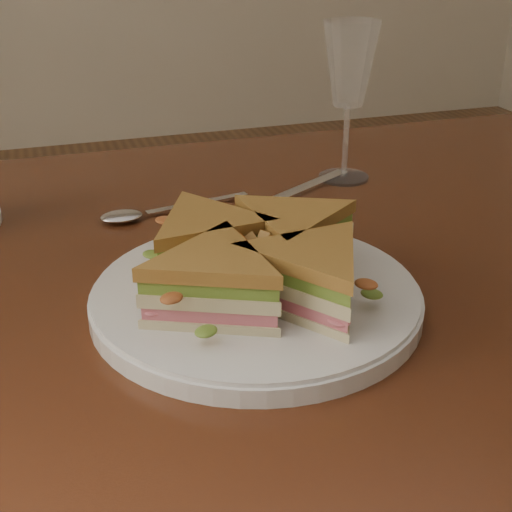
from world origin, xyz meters
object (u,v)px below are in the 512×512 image
object	(u,v)px
table	(273,332)
wine_glass	(350,68)
knife	(289,195)
sandwich_wedges	(256,261)
plate	(256,299)
spoon	(141,214)

from	to	relation	value
table	wine_glass	xyz separation A→B (m)	(0.16, 0.18, 0.24)
table	knife	size ratio (longest dim) A/B	6.25
knife	wine_glass	size ratio (longest dim) A/B	0.96
sandwich_wedges	plate	bearing A→B (deg)	180.00
table	knife	world-z (taller)	knife
wine_glass	sandwich_wedges	bearing A→B (deg)	-126.85
plate	spoon	world-z (taller)	plate
knife	sandwich_wedges	bearing A→B (deg)	-146.77
spoon	wine_glass	distance (m)	0.31
plate	sandwich_wedges	bearing A→B (deg)	0.00
table	spoon	world-z (taller)	spoon
plate	wine_glass	size ratio (longest dim) A/B	1.46
sandwich_wedges	spoon	size ratio (longest dim) A/B	1.50
spoon	sandwich_wedges	bearing A→B (deg)	-85.87
plate	spoon	size ratio (longest dim) A/B	1.60
table	wine_glass	distance (m)	0.34
table	sandwich_wedges	xyz separation A→B (m)	(-0.05, -0.10, 0.14)
sandwich_wedges	wine_glass	xyz separation A→B (m)	(0.21, 0.29, 0.10)
knife	wine_glass	xyz separation A→B (m)	(0.09, 0.04, 0.14)
plate	wine_glass	xyz separation A→B (m)	(0.21, 0.29, 0.14)
sandwich_wedges	table	bearing A→B (deg)	62.82
table	sandwich_wedges	world-z (taller)	sandwich_wedges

